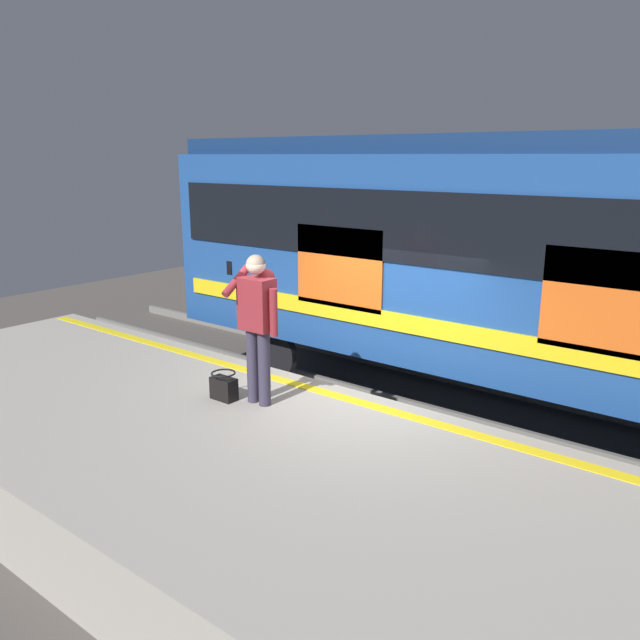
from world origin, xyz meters
TOP-DOWN VIEW (x-y plane):
  - ground_plane at (0.00, 0.00)m, footprint 25.12×25.12m
  - platform at (0.00, 1.91)m, footprint 12.53×3.83m
  - safety_line at (0.00, 0.30)m, footprint 12.28×0.16m
  - track_rail_near at (0.00, -1.65)m, footprint 16.29×0.08m
  - track_rail_far at (0.00, -3.09)m, footprint 16.29×0.08m
  - train_carriage at (-0.86, -2.37)m, footprint 9.95×3.09m
  - passenger at (0.65, 1.03)m, footprint 0.57×0.55m
  - handbag at (1.05, 1.21)m, footprint 0.32×0.29m

SIDE VIEW (x-z plane):
  - ground_plane at x=0.00m, z-range 0.00..0.00m
  - track_rail_near at x=0.00m, z-range 0.00..0.16m
  - track_rail_far at x=0.00m, z-range 0.00..0.16m
  - platform at x=0.00m, z-range 0.00..0.86m
  - safety_line at x=0.00m, z-range 0.86..0.87m
  - handbag at x=1.05m, z-range 0.84..1.18m
  - passenger at x=0.65m, z-range 1.02..2.76m
  - train_carriage at x=-0.86m, z-range 0.54..4.28m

